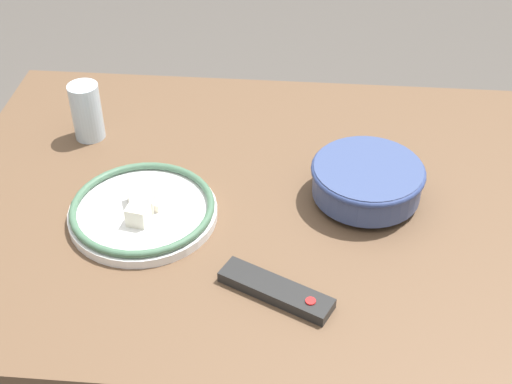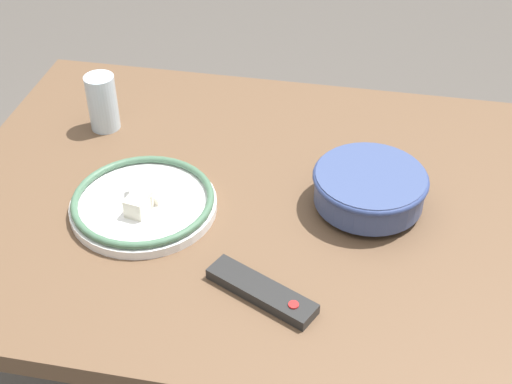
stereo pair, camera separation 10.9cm
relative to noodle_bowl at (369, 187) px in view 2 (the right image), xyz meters
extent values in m
cube|color=brown|center=(0.16, 0.01, -0.07)|extent=(1.31, 0.90, 0.04)
cylinder|color=brown|center=(0.74, -0.36, -0.44)|extent=(0.06, 0.06, 0.70)
cylinder|color=#384775|center=(0.00, 0.00, -0.04)|extent=(0.09, 0.09, 0.01)
cylinder|color=#384775|center=(0.00, 0.00, 0.00)|extent=(0.20, 0.20, 0.06)
cylinder|color=#C67A33|center=(0.00, 0.00, -0.01)|extent=(0.18, 0.18, 0.05)
torus|color=navy|center=(0.00, 0.00, 0.02)|extent=(0.21, 0.21, 0.01)
cylinder|color=white|center=(0.41, 0.09, -0.04)|extent=(0.28, 0.28, 0.02)
torus|color=#42664C|center=(0.41, 0.09, -0.02)|extent=(0.27, 0.27, 0.01)
cube|color=silver|center=(0.38, 0.08, -0.02)|extent=(0.03, 0.04, 0.02)
cube|color=silver|center=(0.42, 0.08, -0.01)|extent=(0.06, 0.07, 0.03)
cube|color=silver|center=(0.41, 0.11, -0.01)|extent=(0.05, 0.07, 0.04)
cube|color=black|center=(0.16, 0.26, -0.04)|extent=(0.20, 0.13, 0.02)
cylinder|color=red|center=(0.10, 0.29, -0.02)|extent=(0.02, 0.02, 0.00)
cylinder|color=silver|center=(0.58, -0.16, 0.02)|extent=(0.06, 0.06, 0.12)
camera|label=1|loc=(0.12, 1.07, 0.82)|focal=50.00mm
camera|label=2|loc=(0.01, 1.06, 0.82)|focal=50.00mm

